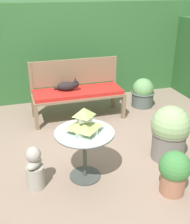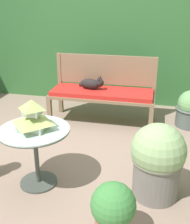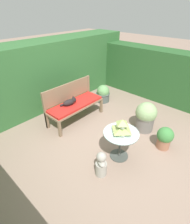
{
  "view_description": "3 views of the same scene",
  "coord_description": "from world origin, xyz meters",
  "px_view_note": "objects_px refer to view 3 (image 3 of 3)",
  "views": [
    {
      "loc": [
        -0.84,
        -3.22,
        2.09
      ],
      "look_at": [
        0.2,
        0.24,
        0.45
      ],
      "focal_mm": 45.0,
      "sensor_mm": 36.0,
      "label": 1
    },
    {
      "loc": [
        0.92,
        -2.73,
        1.74
      ],
      "look_at": [
        0.24,
        0.25,
        0.49
      ],
      "focal_mm": 45.0,
      "sensor_mm": 36.0,
      "label": 2
    },
    {
      "loc": [
        -2.37,
        -1.92,
        2.64
      ],
      "look_at": [
        0.0,
        0.25,
        0.64
      ],
      "focal_mm": 28.0,
      "sensor_mm": 36.0,
      "label": 3
    }
  ],
  "objects_px": {
    "garden_bust": "(101,165)",
    "potted_plant_bench_right": "(165,137)",
    "cat": "(70,102)",
    "potted_plant_path_edge": "(146,116)",
    "patio_table": "(121,138)",
    "pagoda_birdhouse": "(122,127)",
    "potted_plant_bench_left": "(103,94)",
    "garden_bench": "(76,105)"
  },
  "relations": [
    {
      "from": "garden_bust",
      "to": "potted_plant_bench_right",
      "type": "relative_size",
      "value": 1.02
    },
    {
      "from": "cat",
      "to": "potted_plant_path_edge",
      "type": "distance_m",
      "value": 1.87
    },
    {
      "from": "cat",
      "to": "patio_table",
      "type": "relative_size",
      "value": 0.6
    },
    {
      "from": "potted_plant_path_edge",
      "to": "pagoda_birdhouse",
      "type": "bearing_deg",
      "value": -175.84
    },
    {
      "from": "potted_plant_bench_left",
      "to": "potted_plant_path_edge",
      "type": "xyz_separation_m",
      "value": [
        -0.44,
        -1.69,
        0.12
      ]
    },
    {
      "from": "pagoda_birdhouse",
      "to": "garden_bust",
      "type": "distance_m",
      "value": 0.76
    },
    {
      "from": "cat",
      "to": "potted_plant_bench_left",
      "type": "bearing_deg",
      "value": 15.65
    },
    {
      "from": "garden_bench",
      "to": "garden_bust",
      "type": "distance_m",
      "value": 1.88
    },
    {
      "from": "patio_table",
      "to": "potted_plant_bench_right",
      "type": "height_order",
      "value": "patio_table"
    },
    {
      "from": "potted_plant_bench_left",
      "to": "potted_plant_path_edge",
      "type": "relative_size",
      "value": 0.74
    },
    {
      "from": "potted_plant_bench_right",
      "to": "patio_table",
      "type": "bearing_deg",
      "value": 147.5
    },
    {
      "from": "cat",
      "to": "patio_table",
      "type": "distance_m",
      "value": 1.67
    },
    {
      "from": "garden_bust",
      "to": "potted_plant_bench_right",
      "type": "distance_m",
      "value": 1.52
    },
    {
      "from": "pagoda_birdhouse",
      "to": "potted_plant_bench_right",
      "type": "distance_m",
      "value": 1.1
    },
    {
      "from": "cat",
      "to": "patio_table",
      "type": "xyz_separation_m",
      "value": [
        -0.16,
        -1.66,
        -0.1
      ]
    },
    {
      "from": "cat",
      "to": "potted_plant_bench_right",
      "type": "distance_m",
      "value": 2.32
    },
    {
      "from": "garden_bench",
      "to": "garden_bust",
      "type": "relative_size",
      "value": 2.95
    },
    {
      "from": "garden_bench",
      "to": "pagoda_birdhouse",
      "type": "bearing_deg",
      "value": -101.08
    },
    {
      "from": "garden_bench",
      "to": "cat",
      "type": "distance_m",
      "value": 0.22
    },
    {
      "from": "potted_plant_path_edge",
      "to": "potted_plant_bench_right",
      "type": "xyz_separation_m",
      "value": [
        -0.3,
        -0.62,
        -0.11
      ]
    },
    {
      "from": "garden_bench",
      "to": "cat",
      "type": "height_order",
      "value": "cat"
    },
    {
      "from": "potted_plant_path_edge",
      "to": "potted_plant_bench_right",
      "type": "height_order",
      "value": "potted_plant_path_edge"
    },
    {
      "from": "pagoda_birdhouse",
      "to": "garden_bust",
      "type": "height_order",
      "value": "pagoda_birdhouse"
    },
    {
      "from": "pagoda_birdhouse",
      "to": "potted_plant_bench_left",
      "type": "xyz_separation_m",
      "value": [
        1.59,
        1.77,
        -0.47
      ]
    },
    {
      "from": "pagoda_birdhouse",
      "to": "potted_plant_bench_left",
      "type": "height_order",
      "value": "pagoda_birdhouse"
    },
    {
      "from": "pagoda_birdhouse",
      "to": "potted_plant_path_edge",
      "type": "xyz_separation_m",
      "value": [
        1.15,
        0.08,
        -0.35
      ]
    },
    {
      "from": "garden_bust",
      "to": "potted_plant_bench_left",
      "type": "relative_size",
      "value": 0.96
    },
    {
      "from": "garden_bench",
      "to": "patio_table",
      "type": "xyz_separation_m",
      "value": [
        -0.32,
        -1.62,
        0.05
      ]
    },
    {
      "from": "cat",
      "to": "garden_bust",
      "type": "xyz_separation_m",
      "value": [
        -0.74,
        -1.67,
        -0.34
      ]
    },
    {
      "from": "pagoda_birdhouse",
      "to": "potted_plant_bench_left",
      "type": "bearing_deg",
      "value": 48.12
    },
    {
      "from": "cat",
      "to": "potted_plant_bench_right",
      "type": "relative_size",
      "value": 0.8
    },
    {
      "from": "cat",
      "to": "patio_table",
      "type": "height_order",
      "value": "cat"
    },
    {
      "from": "potted_plant_bench_left",
      "to": "potted_plant_bench_right",
      "type": "bearing_deg",
      "value": -107.82
    },
    {
      "from": "pagoda_birdhouse",
      "to": "garden_bust",
      "type": "bearing_deg",
      "value": -178.45
    },
    {
      "from": "cat",
      "to": "potted_plant_bench_right",
      "type": "height_order",
      "value": "cat"
    },
    {
      "from": "potted_plant_bench_left",
      "to": "cat",
      "type": "bearing_deg",
      "value": -175.28
    },
    {
      "from": "garden_bench",
      "to": "potted_plant_path_edge",
      "type": "distance_m",
      "value": 1.75
    },
    {
      "from": "cat",
      "to": "pagoda_birdhouse",
      "type": "height_order",
      "value": "pagoda_birdhouse"
    },
    {
      "from": "garden_bench",
      "to": "potted_plant_bench_left",
      "type": "distance_m",
      "value": 1.29
    },
    {
      "from": "potted_plant_bench_left",
      "to": "garden_bench",
      "type": "bearing_deg",
      "value": -173.29
    },
    {
      "from": "garden_bust",
      "to": "potted_plant_bench_left",
      "type": "xyz_separation_m",
      "value": [
        2.17,
        1.79,
        0.02
      ]
    },
    {
      "from": "garden_bench",
      "to": "potted_plant_bench_left",
      "type": "height_order",
      "value": "potted_plant_bench_left"
    }
  ]
}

